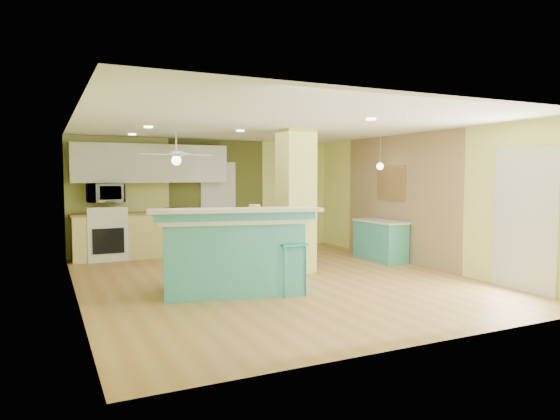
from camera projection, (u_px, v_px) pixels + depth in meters
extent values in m
cube|color=#A47139|center=(274.00, 280.00, 8.16)|extent=(6.00, 7.00, 0.01)
cube|color=white|center=(274.00, 125.00, 7.98)|extent=(6.00, 7.00, 0.01)
cube|color=#DBE379|center=(209.00, 195.00, 11.23)|extent=(6.00, 0.01, 2.50)
cube|color=#DBE379|center=(424.00, 221.00, 4.91)|extent=(6.00, 0.01, 2.50)
cube|color=#DBE379|center=(74.00, 209.00, 6.78)|extent=(0.01, 7.00, 2.50)
cube|color=#DBE379|center=(419.00, 199.00, 9.36)|extent=(0.01, 7.00, 2.50)
cube|color=#876D4D|center=(398.00, 198.00, 9.89)|extent=(0.02, 3.40, 2.50)
cube|color=#4D5321|center=(218.00, 195.00, 11.30)|extent=(2.20, 0.02, 2.50)
cube|color=silver|center=(218.00, 206.00, 11.29)|extent=(0.82, 0.05, 2.00)
cube|color=silver|center=(524.00, 220.00, 7.29)|extent=(0.04, 1.08, 2.10)
cube|color=#C5CA5D|center=(296.00, 201.00, 8.80)|extent=(0.55, 0.55, 2.50)
cube|color=#E3D677|center=(154.00, 235.00, 10.45)|extent=(3.20, 0.60, 0.90)
cube|color=olive|center=(154.00, 213.00, 10.42)|extent=(3.25, 0.63, 0.04)
cube|color=white|center=(106.00, 238.00, 10.04)|extent=(0.76, 0.64, 0.90)
cube|color=black|center=(108.00, 241.00, 9.75)|extent=(0.59, 0.02, 0.50)
cube|color=white|center=(108.00, 212.00, 9.73)|extent=(0.76, 0.06, 0.18)
cube|color=silver|center=(152.00, 163.00, 10.45)|extent=(3.20, 0.34, 0.80)
imported|color=white|center=(105.00, 193.00, 9.98)|extent=(0.70, 0.48, 0.39)
cylinder|color=white|center=(176.00, 143.00, 9.33)|extent=(0.03, 0.03, 0.40)
cylinder|color=white|center=(176.00, 154.00, 9.34)|extent=(0.24, 0.24, 0.10)
sphere|color=white|center=(176.00, 160.00, 9.35)|extent=(0.18, 0.18, 0.18)
cylinder|color=silver|center=(380.00, 151.00, 9.82)|extent=(0.01, 0.01, 0.62)
sphere|color=white|center=(380.00, 166.00, 9.84)|extent=(0.14, 0.14, 0.14)
cube|color=brown|center=(391.00, 183.00, 10.04)|extent=(0.03, 0.90, 0.70)
cube|color=teal|center=(232.00, 257.00, 7.26)|extent=(2.11, 1.36, 1.03)
cube|color=beige|center=(232.00, 220.00, 7.22)|extent=(2.24, 1.49, 0.06)
cube|color=teal|center=(236.00, 215.00, 6.77)|extent=(2.19, 0.61, 0.15)
cube|color=beige|center=(236.00, 210.00, 6.77)|extent=(2.40, 0.96, 0.05)
cylinder|color=teal|center=(285.00, 273.00, 6.89)|extent=(0.02, 0.02, 0.72)
cylinder|color=teal|center=(306.00, 271.00, 7.00)|extent=(0.02, 0.02, 0.72)
cylinder|color=teal|center=(277.00, 269.00, 7.19)|extent=(0.02, 0.02, 0.72)
cylinder|color=teal|center=(297.00, 267.00, 7.30)|extent=(0.02, 0.02, 0.72)
cube|color=teal|center=(291.00, 244.00, 7.07)|extent=(0.41, 0.41, 0.03)
cube|color=teal|center=(287.00, 228.00, 7.21)|extent=(0.38, 0.07, 0.40)
cube|color=teal|center=(380.00, 241.00, 9.99)|extent=(0.49, 1.19, 0.77)
cube|color=silver|center=(380.00, 221.00, 9.97)|extent=(0.53, 1.24, 0.03)
imported|color=#3A2317|center=(172.00, 210.00, 10.52)|extent=(0.37, 0.37, 0.08)
cylinder|color=yellow|center=(255.00, 211.00, 7.22)|extent=(0.16, 0.16, 0.19)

